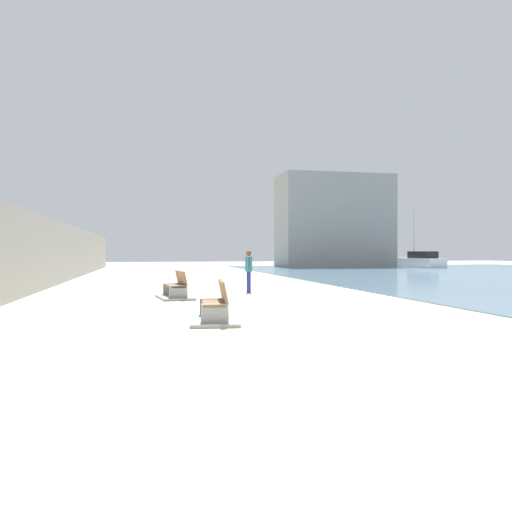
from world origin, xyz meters
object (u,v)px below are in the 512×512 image
person_walking (249,268)px  boat_nearest (417,261)px  bench_far (175,292)px  bench_near (214,312)px

person_walking → boat_nearest: 37.54m
bench_far → person_walking: person_walking is taller
person_walking → boat_nearest: boat_nearest is taller
bench_near → person_walking: 8.86m
bench_near → boat_nearest: bearing=55.0°
bench_far → boat_nearest: size_ratio=0.27×
bench_near → boat_nearest: 45.80m
bench_near → boat_nearest: boat_nearest is taller
bench_near → person_walking: (2.49, 8.47, 0.76)m
person_walking → bench_near: bearing=-106.4°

